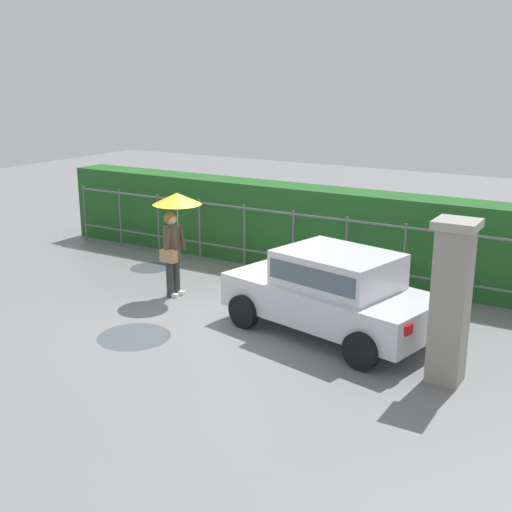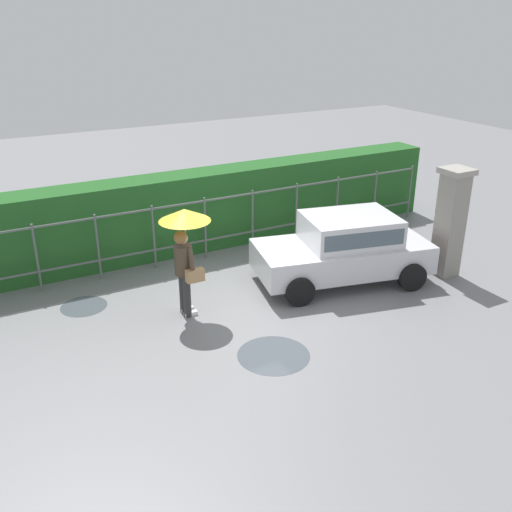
# 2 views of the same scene
# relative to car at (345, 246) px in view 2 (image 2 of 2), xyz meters

# --- Properties ---
(ground_plane) EXTENTS (40.00, 40.00, 0.00)m
(ground_plane) POSITION_rel_car_xyz_m (-2.16, -0.10, -0.80)
(ground_plane) COLOR slate
(car) EXTENTS (3.97, 2.48, 1.48)m
(car) POSITION_rel_car_xyz_m (0.00, 0.00, 0.00)
(car) COLOR silver
(car) RESTS_ON ground
(pedestrian) EXTENTS (0.97, 0.97, 2.11)m
(pedestrian) POSITION_rel_car_xyz_m (-3.54, 0.23, 0.77)
(pedestrian) COLOR #333333
(pedestrian) RESTS_ON ground
(gate_pillar) EXTENTS (0.60, 0.60, 2.42)m
(gate_pillar) POSITION_rel_car_xyz_m (2.19, -0.80, 0.44)
(gate_pillar) COLOR gray
(gate_pillar) RESTS_ON ground
(fence_section) EXTENTS (12.64, 0.05, 1.50)m
(fence_section) POSITION_rel_car_xyz_m (-2.13, 2.57, 0.02)
(fence_section) COLOR #59605B
(fence_section) RESTS_ON ground
(hedge_row) EXTENTS (13.59, 0.90, 1.90)m
(hedge_row) POSITION_rel_car_xyz_m (-2.13, 3.33, 0.15)
(hedge_row) COLOR #235B23
(hedge_row) RESTS_ON ground
(puddle_near) EXTENTS (1.26, 1.26, 0.00)m
(puddle_near) POSITION_rel_car_xyz_m (-2.84, -1.89, -0.80)
(puddle_near) COLOR #4C545B
(puddle_near) RESTS_ON ground
(puddle_far) EXTENTS (0.92, 0.92, 0.00)m
(puddle_far) POSITION_rel_car_xyz_m (-5.29, 1.46, -0.80)
(puddle_far) COLOR #4C545B
(puddle_far) RESTS_ON ground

